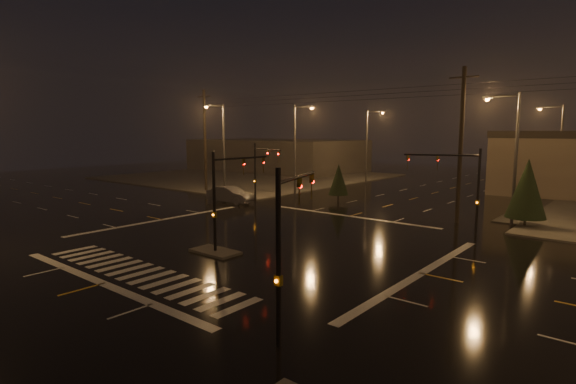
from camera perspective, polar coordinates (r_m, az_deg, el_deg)
name	(u,v)px	position (r m, az deg, el deg)	size (l,w,h in m)	color
ground	(261,240)	(29.85, -3.41, -6.14)	(140.00, 140.00, 0.00)	black
sidewalk_nw	(251,176)	(71.75, -4.74, 2.02)	(36.00, 36.00, 0.12)	#413F3A
median_island	(215,252)	(27.13, -9.21, -7.48)	(3.00, 1.60, 0.15)	#413F3A
crosswalk	(141,273)	(24.28, -18.21, -9.76)	(15.00, 2.60, 0.01)	beige
stop_bar_near	(103,283)	(23.34, -22.42, -10.68)	(16.00, 0.50, 0.01)	beige
stop_bar_far	(349,216)	(38.46, 7.80, -3.05)	(16.00, 0.50, 0.01)	beige
commercial_block	(276,155)	(83.74, -1.49, 4.73)	(30.00, 18.00, 5.60)	#3F3A38
signal_mast_median	(226,189)	(27.03, -7.90, 0.44)	(0.25, 4.59, 6.00)	black
signal_mast_ne	(462,180)	(33.17, 21.22, 1.40)	(4.84, 1.86, 6.00)	black
signal_mast_nw	(260,167)	(43.01, -3.58, 3.23)	(4.84, 1.86, 6.00)	black
signal_mast_se	(287,233)	(15.30, -0.18, -5.23)	(1.55, 3.87, 6.00)	black
streetlight_1	(297,144)	(49.97, 1.16, 6.17)	(2.77, 0.32, 10.00)	#38383A
streetlight_2	(369,141)	(63.32, 10.21, 6.38)	(2.77, 0.32, 10.00)	#38383A
streetlight_3	(512,149)	(38.23, 26.55, 4.90)	(2.77, 0.32, 10.00)	#38383A
streetlight_4	(558,144)	(57.89, 31.03, 5.29)	(2.77, 0.32, 10.00)	#38383A
streetlight_5	(222,144)	(48.27, -8.43, 6.04)	(0.32, 2.77, 10.00)	#38383A
utility_pole_0	(205,140)	(54.63, -10.50, 6.52)	(2.20, 0.32, 12.00)	black
utility_pole_1	(461,145)	(37.16, 21.08, 5.64)	(2.20, 0.32, 12.00)	black
conifer_0	(527,188)	(37.86, 28.09, 0.41)	(2.85, 2.85, 5.16)	black
conifer_3	(339,180)	(45.96, 6.44, 1.58)	(2.02, 2.02, 3.85)	black
car_crossing	(230,195)	(45.35, -7.34, -0.34)	(1.77, 5.08, 1.67)	#5B5C63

